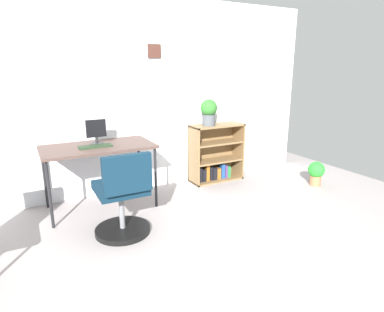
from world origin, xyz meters
name	(u,v)px	position (x,y,z in m)	size (l,w,h in m)	color
ground_plane	(225,278)	(0.00, 0.00, 0.00)	(6.24, 6.24, 0.00)	gray
wall_back	(129,97)	(0.00, 2.15, 1.18)	(5.20, 0.12, 2.35)	silver
desk	(98,150)	(-0.50, 1.74, 0.66)	(1.17, 0.63, 0.71)	#4C3932
monitor	(96,132)	(-0.49, 1.82, 0.85)	(0.21, 0.15, 0.27)	#262628
keyboard	(96,146)	(-0.54, 1.68, 0.72)	(0.34, 0.13, 0.02)	#21331E
office_chair	(123,200)	(-0.47, 0.99, 0.35)	(0.52, 0.55, 0.83)	black
bookshelf_low	(214,155)	(1.11, 1.95, 0.35)	(0.74, 0.30, 0.79)	brown
potted_plant_on_shelf	(209,111)	(0.98, 1.90, 0.97)	(0.22, 0.22, 0.34)	#474C51
potted_plant_floor	(316,172)	(2.18, 1.11, 0.18)	(0.21, 0.21, 0.32)	#9E6642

